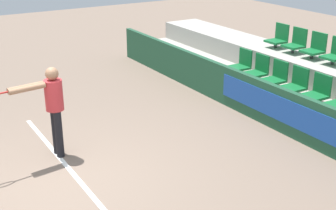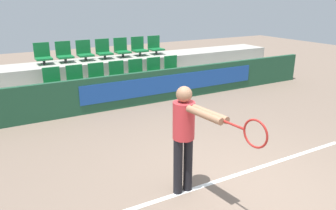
{
  "view_description": "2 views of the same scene",
  "coord_description": "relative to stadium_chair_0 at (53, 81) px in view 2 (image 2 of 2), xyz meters",
  "views": [
    {
      "loc": [
        6.28,
        -1.82,
        3.71
      ],
      "look_at": [
        -0.15,
        2.12,
        0.79
      ],
      "focal_mm": 50.0,
      "sensor_mm": 36.0,
      "label": 1
    },
    {
      "loc": [
        -3.05,
        -3.13,
        2.67
      ],
      "look_at": [
        -0.08,
        2.16,
        0.67
      ],
      "focal_mm": 35.0,
      "sensor_mm": 36.0,
      "label": 2
    }
  ],
  "objects": [
    {
      "name": "bleacher_tier_middle",
      "position": [
        1.7,
        0.96,
        -0.24
      ],
      "size": [
        11.55,
        1.09,
        0.95
      ],
      "color": "#ADA89E",
      "rests_on": "ground"
    },
    {
      "name": "stadium_chair_5",
      "position": [
        2.83,
        0.0,
        0.0
      ],
      "size": [
        0.41,
        0.41,
        0.56
      ],
      "color": "#333333",
      "rests_on": "bleacher_tier_front"
    },
    {
      "name": "stadium_chair_8",
      "position": [
        0.57,
        1.09,
        0.48
      ],
      "size": [
        0.41,
        0.41,
        0.56
      ],
      "color": "#333333",
      "rests_on": "bleacher_tier_middle"
    },
    {
      "name": "stadium_chair_2",
      "position": [
        1.13,
        0.0,
        0.0
      ],
      "size": [
        0.41,
        0.41,
        0.56
      ],
      "color": "#333333",
      "rests_on": "bleacher_tier_front"
    },
    {
      "name": "barrier_wall",
      "position": [
        1.74,
        -0.76,
        -0.29
      ],
      "size": [
        11.95,
        0.14,
        0.86
      ],
      "color": "#1E4C33",
      "rests_on": "ground"
    },
    {
      "name": "stadium_chair_6",
      "position": [
        3.39,
        0.0,
        0.0
      ],
      "size": [
        0.41,
        0.41,
        0.56
      ],
      "color": "#333333",
      "rests_on": "bleacher_tier_front"
    },
    {
      "name": "stadium_chair_11",
      "position": [
        2.26,
        1.09,
        0.48
      ],
      "size": [
        0.41,
        0.41,
        0.56
      ],
      "color": "#333333",
      "rests_on": "bleacher_tier_middle"
    },
    {
      "name": "stadium_chair_7",
      "position": [
        0.0,
        1.09,
        0.48
      ],
      "size": [
        0.41,
        0.41,
        0.56
      ],
      "color": "#333333",
      "rests_on": "bleacher_tier_middle"
    },
    {
      "name": "tennis_player",
      "position": [
        0.85,
        -4.79,
        0.24
      ],
      "size": [
        0.33,
        1.49,
        1.57
      ],
      "rotation": [
        0.0,
        0.0,
        0.12
      ],
      "color": "black",
      "rests_on": "ground"
    },
    {
      "name": "stadium_chair_4",
      "position": [
        2.26,
        0.0,
        0.0
      ],
      "size": [
        0.41,
        0.41,
        0.56
      ],
      "color": "#333333",
      "rests_on": "bleacher_tier_front"
    },
    {
      "name": "bleacher_tier_front",
      "position": [
        1.7,
        -0.13,
        -0.48
      ],
      "size": [
        11.55,
        1.09,
        0.48
      ],
      "color": "#ADA89E",
      "rests_on": "ground"
    },
    {
      "name": "stadium_chair_9",
      "position": [
        1.13,
        1.09,
        0.48
      ],
      "size": [
        0.41,
        0.41,
        0.56
      ],
      "color": "#333333",
      "rests_on": "bleacher_tier_middle"
    },
    {
      "name": "stadium_chair_13",
      "position": [
        3.39,
        1.09,
        0.48
      ],
      "size": [
        0.41,
        0.41,
        0.56
      ],
      "color": "#333333",
      "rests_on": "bleacher_tier_middle"
    },
    {
      "name": "stadium_chair_10",
      "position": [
        1.7,
        1.09,
        0.48
      ],
      "size": [
        0.41,
        0.41,
        0.56
      ],
      "color": "#333333",
      "rests_on": "bleacher_tier_middle"
    },
    {
      "name": "stadium_chair_12",
      "position": [
        2.83,
        1.09,
        0.48
      ],
      "size": [
        0.41,
        0.41,
        0.56
      ],
      "color": "#333333",
      "rests_on": "bleacher_tier_middle"
    },
    {
      "name": "stadium_chair_0",
      "position": [
        0.0,
        0.0,
        0.0
      ],
      "size": [
        0.41,
        0.41,
        0.56
      ],
      "color": "#333333",
      "rests_on": "bleacher_tier_front"
    },
    {
      "name": "court_baseline",
      "position": [
        1.7,
        -4.75,
        -0.71
      ],
      "size": [
        5.23,
        0.08,
        0.01
      ],
      "color": "white",
      "rests_on": "ground"
    },
    {
      "name": "stadium_chair_3",
      "position": [
        1.7,
        0.0,
        0.0
      ],
      "size": [
        0.41,
        0.41,
        0.56
      ],
      "color": "#333333",
      "rests_on": "bleacher_tier_front"
    },
    {
      "name": "stadium_chair_1",
      "position": [
        0.57,
        0.0,
        0.0
      ],
      "size": [
        0.41,
        0.41,
        0.56
      ],
      "color": "#333333",
      "rests_on": "bleacher_tier_front"
    },
    {
      "name": "ground_plane",
      "position": [
        1.7,
        -5.07,
        -0.72
      ],
      "size": [
        30.0,
        30.0,
        0.0
      ],
      "primitive_type": "plane",
      "color": "#7A6656"
    }
  ]
}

